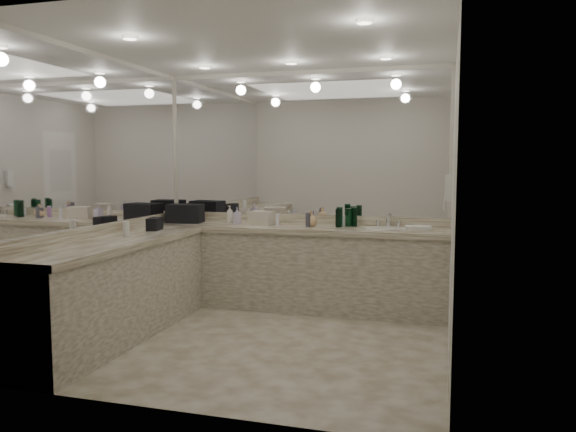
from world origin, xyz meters
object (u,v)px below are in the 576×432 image
(sink, at_px, (386,229))
(soap_bottle_a, at_px, (230,214))
(wall_phone, at_px, (448,188))
(soap_bottle_c, at_px, (311,219))
(hand_towel, at_px, (418,228))
(black_toiletry_bag, at_px, (185,213))
(soap_bottle_b, at_px, (237,216))
(cream_cosmetic_case, at_px, (261,218))

(sink, height_order, soap_bottle_a, soap_bottle_a)
(wall_phone, height_order, soap_bottle_c, wall_phone)
(sink, relative_size, wall_phone, 1.83)
(hand_towel, relative_size, soap_bottle_a, 1.26)
(black_toiletry_bag, xyz_separation_m, soap_bottle_c, (1.47, 0.03, -0.03))
(wall_phone, bearing_deg, soap_bottle_b, 167.30)
(cream_cosmetic_case, height_order, soap_bottle_b, soap_bottle_b)
(sink, xyz_separation_m, soap_bottle_b, (-1.65, 0.01, 0.10))
(wall_phone, distance_m, soap_bottle_b, 2.34)
(sink, relative_size, soap_bottle_a, 2.20)
(wall_phone, bearing_deg, soap_bottle_c, 160.07)
(sink, xyz_separation_m, cream_cosmetic_case, (-1.37, 0.03, 0.08))
(soap_bottle_a, bearing_deg, soap_bottle_c, -3.45)
(black_toiletry_bag, bearing_deg, cream_cosmetic_case, 2.95)
(soap_bottle_a, relative_size, soap_bottle_c, 1.19)
(sink, bearing_deg, soap_bottle_b, 179.72)
(hand_towel, bearing_deg, sink, 177.73)
(cream_cosmetic_case, bearing_deg, soap_bottle_b, -162.00)
(soap_bottle_a, relative_size, soap_bottle_b, 1.06)
(soap_bottle_a, bearing_deg, hand_towel, -2.21)
(soap_bottle_b, bearing_deg, hand_towel, -0.61)
(black_toiletry_bag, xyz_separation_m, soap_bottle_a, (0.51, 0.09, -0.01))
(cream_cosmetic_case, xyz_separation_m, soap_bottle_a, (-0.39, 0.04, 0.03))
(cream_cosmetic_case, distance_m, soap_bottle_c, 0.57)
(hand_towel, xyz_separation_m, soap_bottle_c, (-1.13, 0.02, 0.06))
(cream_cosmetic_case, xyz_separation_m, soap_bottle_b, (-0.28, -0.02, 0.02))
(cream_cosmetic_case, distance_m, hand_towel, 1.70)
(wall_phone, bearing_deg, hand_towel, 119.92)
(sink, height_order, black_toiletry_bag, black_toiletry_bag)
(wall_phone, height_order, soap_bottle_a, wall_phone)
(black_toiletry_bag, height_order, soap_bottle_c, black_toiletry_bag)
(hand_towel, bearing_deg, soap_bottle_b, 179.39)
(wall_phone, relative_size, soap_bottle_b, 1.27)
(soap_bottle_c, bearing_deg, soap_bottle_a, 176.55)
(hand_towel, bearing_deg, cream_cosmetic_case, 178.65)
(soap_bottle_a, bearing_deg, cream_cosmetic_case, -5.92)
(wall_phone, relative_size, black_toiletry_bag, 0.62)
(hand_towel, distance_m, soap_bottle_b, 1.98)
(wall_phone, distance_m, hand_towel, 0.71)
(cream_cosmetic_case, bearing_deg, sink, 12.93)
(soap_bottle_b, bearing_deg, soap_bottle_a, 151.93)
(sink, distance_m, soap_bottle_b, 1.65)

